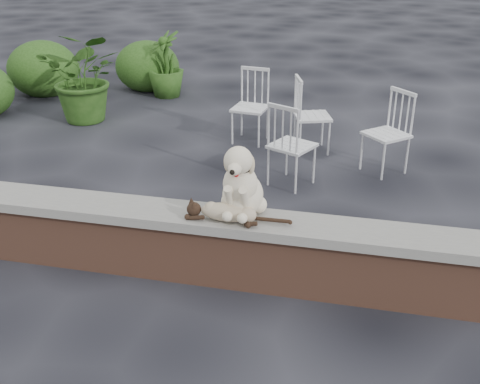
% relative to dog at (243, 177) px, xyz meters
% --- Properties ---
extents(ground, '(60.00, 60.00, 0.00)m').
position_rel_dog_xyz_m(ground, '(-1.07, -0.08, -0.88)').
color(ground, black).
rests_on(ground, ground).
extents(brick_wall, '(6.00, 0.30, 0.50)m').
position_rel_dog_xyz_m(brick_wall, '(-1.07, -0.08, -0.63)').
color(brick_wall, brown).
rests_on(brick_wall, ground).
extents(capstone, '(6.20, 0.40, 0.08)m').
position_rel_dog_xyz_m(capstone, '(-1.07, -0.08, -0.34)').
color(capstone, slate).
rests_on(capstone, brick_wall).
extents(dog, '(0.42, 0.54, 0.61)m').
position_rel_dog_xyz_m(dog, '(0.00, 0.00, 0.00)').
color(dog, beige).
rests_on(dog, capstone).
extents(cat, '(0.97, 0.28, 0.16)m').
position_rel_dog_xyz_m(cat, '(-0.08, -0.15, -0.22)').
color(cat, tan).
rests_on(cat, capstone).
extents(chair_c, '(0.75, 0.75, 0.94)m').
position_rel_dog_xyz_m(chair_c, '(0.12, 1.89, -0.41)').
color(chair_c, white).
rests_on(chair_c, ground).
extents(chair_b, '(0.63, 0.63, 0.94)m').
position_rel_dog_xyz_m(chair_b, '(-0.59, 3.13, -0.41)').
color(chair_b, white).
rests_on(chair_b, ground).
extents(chair_d, '(0.79, 0.79, 0.94)m').
position_rel_dog_xyz_m(chair_d, '(1.12, 2.48, -0.41)').
color(chair_d, white).
rests_on(chair_d, ground).
extents(chair_e, '(0.71, 0.71, 0.94)m').
position_rel_dog_xyz_m(chair_e, '(0.23, 2.96, -0.41)').
color(chair_e, white).
rests_on(chair_e, ground).
extents(potted_plant_a, '(1.26, 1.13, 1.29)m').
position_rel_dog_xyz_m(potted_plant_a, '(-3.04, 3.47, -0.24)').
color(potted_plant_a, '#204513').
rests_on(potted_plant_a, ground).
extents(potted_plant_b, '(0.83, 0.83, 1.05)m').
position_rel_dog_xyz_m(potted_plant_b, '(-2.37, 4.92, -0.36)').
color(potted_plant_b, '#204513').
rests_on(potted_plant_b, ground).
extents(shrubbery, '(2.95, 2.89, 0.93)m').
position_rel_dog_xyz_m(shrubbery, '(-3.97, 4.48, -0.49)').
color(shrubbery, '#204513').
rests_on(shrubbery, ground).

